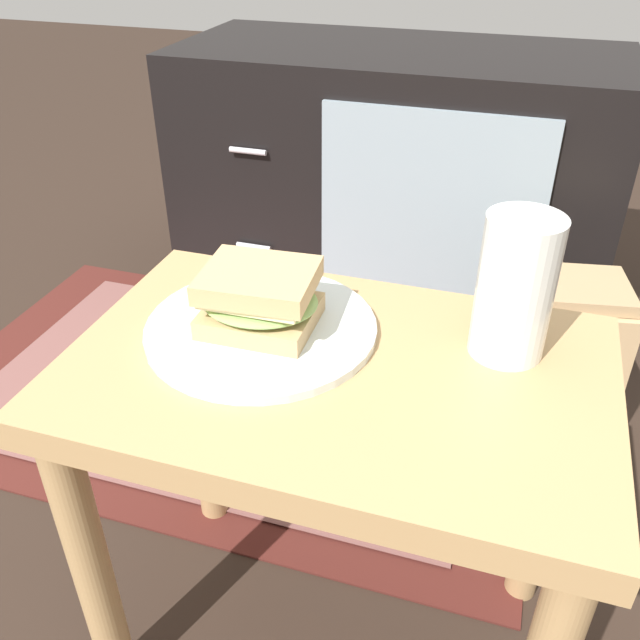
{
  "coord_description": "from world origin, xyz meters",
  "views": [
    {
      "loc": [
        0.15,
        -0.54,
        0.88
      ],
      "look_at": [
        -0.02,
        0.0,
        0.51
      ],
      "focal_mm": 38.13,
      "sensor_mm": 36.0,
      "label": 1
    }
  ],
  "objects_px": {
    "plate": "(261,328)",
    "sandwich_front": "(260,298)",
    "tv_cabinet": "(394,180)",
    "beer_glass": "(515,289)",
    "paper_bag": "(541,366)"
  },
  "relations": [
    {
      "from": "plate",
      "to": "sandwich_front",
      "type": "height_order",
      "value": "sandwich_front"
    },
    {
      "from": "tv_cabinet",
      "to": "plate",
      "type": "height_order",
      "value": "tv_cabinet"
    },
    {
      "from": "tv_cabinet",
      "to": "beer_glass",
      "type": "height_order",
      "value": "beer_glass"
    },
    {
      "from": "sandwich_front",
      "to": "beer_glass",
      "type": "xyz_separation_m",
      "value": [
        0.26,
        0.05,
        0.03
      ]
    },
    {
      "from": "paper_bag",
      "to": "beer_glass",
      "type": "bearing_deg",
      "value": -100.16
    },
    {
      "from": "plate",
      "to": "beer_glass",
      "type": "bearing_deg",
      "value": 9.96
    },
    {
      "from": "tv_cabinet",
      "to": "beer_glass",
      "type": "distance_m",
      "value": 0.95
    },
    {
      "from": "plate",
      "to": "paper_bag",
      "type": "distance_m",
      "value": 0.63
    },
    {
      "from": "plate",
      "to": "paper_bag",
      "type": "bearing_deg",
      "value": 53.88
    },
    {
      "from": "plate",
      "to": "sandwich_front",
      "type": "relative_size",
      "value": 1.98
    },
    {
      "from": "plate",
      "to": "sandwich_front",
      "type": "distance_m",
      "value": 0.04
    },
    {
      "from": "sandwich_front",
      "to": "paper_bag",
      "type": "distance_m",
      "value": 0.65
    },
    {
      "from": "tv_cabinet",
      "to": "plate",
      "type": "bearing_deg",
      "value": -87.41
    },
    {
      "from": "plate",
      "to": "paper_bag",
      "type": "height_order",
      "value": "plate"
    },
    {
      "from": "plate",
      "to": "paper_bag",
      "type": "relative_size",
      "value": 0.75
    }
  ]
}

